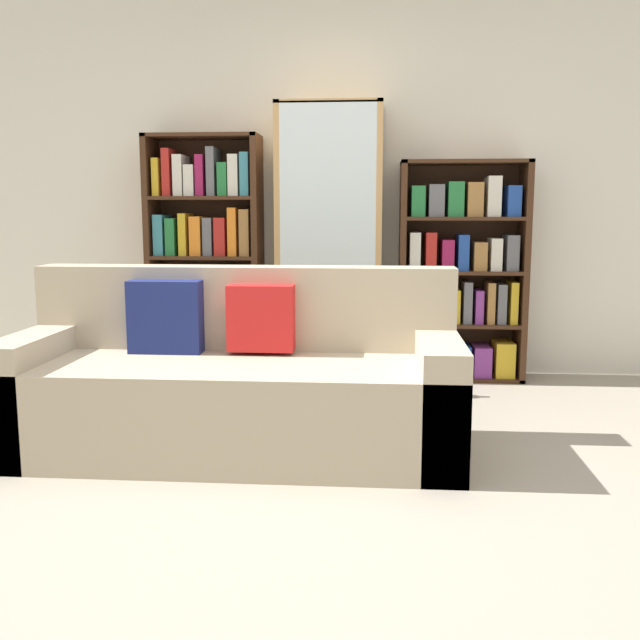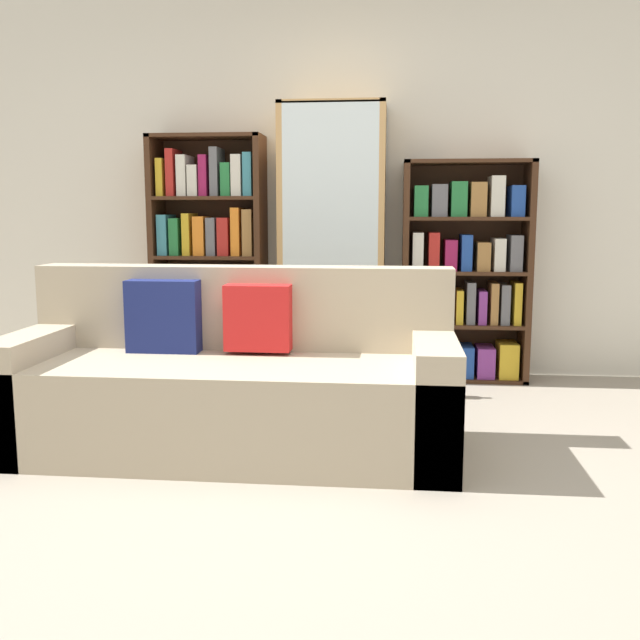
# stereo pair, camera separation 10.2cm
# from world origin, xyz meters

# --- Properties ---
(ground_plane) EXTENTS (16.00, 16.00, 0.00)m
(ground_plane) POSITION_xyz_m (0.00, 0.00, 0.00)
(ground_plane) COLOR gray
(wall_back) EXTENTS (6.11, 0.06, 2.70)m
(wall_back) POSITION_xyz_m (0.00, 2.37, 1.35)
(wall_back) COLOR silver
(wall_back) RESTS_ON ground
(couch) EXTENTS (2.12, 0.83, 0.87)m
(couch) POSITION_xyz_m (-0.34, 0.57, 0.31)
(couch) COLOR tan
(couch) RESTS_ON ground
(bookshelf_left) EXTENTS (0.78, 0.32, 1.66)m
(bookshelf_left) POSITION_xyz_m (-0.86, 2.16, 0.80)
(bookshelf_left) COLOR #3D2314
(bookshelf_left) RESTS_ON ground
(display_cabinet) EXTENTS (0.71, 0.36, 1.86)m
(display_cabinet) POSITION_xyz_m (0.01, 2.15, 0.93)
(display_cabinet) COLOR tan
(display_cabinet) RESTS_ON ground
(bookshelf_right) EXTENTS (0.85, 0.32, 1.48)m
(bookshelf_right) POSITION_xyz_m (0.91, 2.16, 0.70)
(bookshelf_right) COLOR #3D2314
(bookshelf_right) RESTS_ON ground
(wine_bottle) EXTENTS (0.09, 0.09, 0.40)m
(wine_bottle) POSITION_xyz_m (0.63, 1.64, 0.16)
(wine_bottle) COLOR #143819
(wine_bottle) RESTS_ON ground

